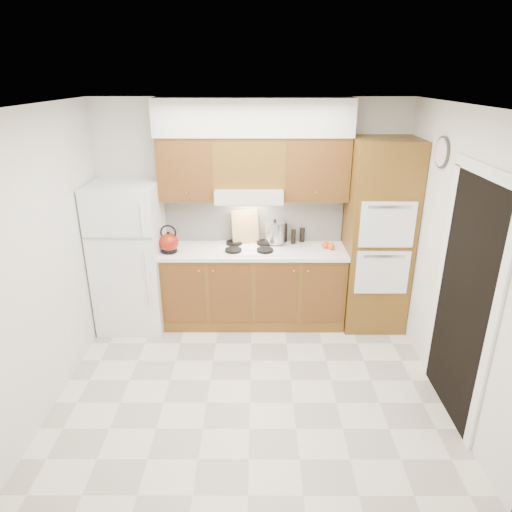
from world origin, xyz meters
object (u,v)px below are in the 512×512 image
Objects in this scene: fridge at (130,257)px; oven_cabinet at (377,237)px; kettle at (169,243)px; stock_pot at (275,232)px.

oven_cabinet is at bearing 0.70° from fridge.
fridge is at bearing -167.58° from kettle.
kettle is 0.90× the size of stock_pot.
stock_pot is at bearing 7.27° from fridge.
fridge is 7.09× the size of stock_pot.
oven_cabinet is 10.12× the size of kettle.
fridge is 0.78× the size of oven_cabinet.
oven_cabinet is at bearing 21.24° from kettle.
fridge is 0.52m from kettle.
oven_cabinet is (2.85, 0.03, 0.24)m from fridge.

